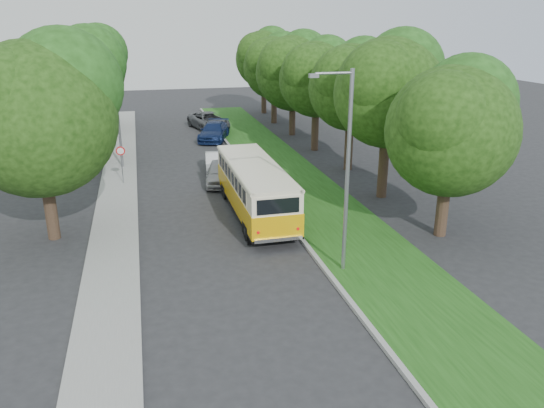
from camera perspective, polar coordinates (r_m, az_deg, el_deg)
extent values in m
plane|color=#28282A|center=(22.97, -4.78, -5.68)|extent=(120.00, 120.00, 0.00)
cube|color=gray|center=(28.16, 0.76, -0.66)|extent=(0.20, 70.00, 0.15)
cube|color=#1D4813|center=(28.82, 5.29, -0.29)|extent=(4.50, 70.00, 0.13)
cube|color=gray|center=(27.38, -16.50, -2.11)|extent=(2.20, 70.00, 0.12)
cylinder|color=#332319|center=(25.81, 17.93, 0.26)|extent=(0.56, 0.56, 3.35)
sphere|color=#16330B|center=(24.99, 18.70, 7.39)|extent=(5.85, 5.85, 5.85)
sphere|color=#16330B|center=(25.84, 20.23, 10.22)|extent=(4.38, 4.38, 4.38)
sphere|color=#16330B|center=(23.79, 18.01, 8.71)|extent=(4.09, 4.09, 4.09)
cylinder|color=#332319|center=(30.61, 11.92, 4.58)|extent=(0.56, 0.56, 4.26)
sphere|color=#16330B|center=(29.91, 12.42, 11.59)|extent=(5.98, 5.98, 5.98)
sphere|color=#16330B|center=(30.79, 13.89, 13.93)|extent=(4.49, 4.49, 4.49)
sphere|color=#16330B|center=(28.77, 11.55, 12.87)|extent=(4.19, 4.19, 4.19)
cylinder|color=#332319|center=(36.10, 8.28, 6.73)|extent=(0.56, 0.56, 3.95)
sphere|color=#16330B|center=(35.52, 8.55, 12.28)|extent=(5.61, 5.61, 5.61)
sphere|color=#16330B|center=(36.31, 9.78, 14.15)|extent=(4.21, 4.21, 4.21)
sphere|color=#16330B|center=(34.49, 7.73, 13.29)|extent=(3.92, 3.92, 3.92)
cylinder|color=#332319|center=(41.49, 4.66, 8.41)|extent=(0.56, 0.56, 3.86)
sphere|color=#16330B|center=(40.98, 4.79, 13.20)|extent=(5.64, 5.64, 5.64)
sphere|color=#16330B|center=(41.74, 5.91, 14.83)|extent=(4.23, 4.23, 4.23)
sphere|color=#16330B|center=(39.99, 3.97, 14.09)|extent=(3.95, 3.95, 3.95)
cylinder|color=#332319|center=(47.12, 2.20, 9.58)|extent=(0.56, 0.56, 3.58)
sphere|color=#16330B|center=(46.66, 2.25, 13.86)|extent=(6.36, 6.36, 6.36)
sphere|color=#16330B|center=(47.49, 3.39, 15.48)|extent=(4.77, 4.77, 4.77)
sphere|color=#16330B|center=(45.57, 1.36, 14.75)|extent=(4.45, 4.45, 4.45)
cylinder|color=#332319|center=(52.79, 0.22, 10.69)|extent=(0.56, 0.56, 3.68)
sphere|color=#16330B|center=(52.39, 0.22, 14.44)|extent=(5.91, 5.91, 5.91)
sphere|color=#16330B|center=(53.14, 1.19, 15.78)|extent=(4.43, 4.43, 4.43)
sphere|color=#16330B|center=(51.41, -0.56, 15.17)|extent=(4.14, 4.14, 4.14)
cylinder|color=#332319|center=(58.63, -0.88, 11.71)|extent=(0.56, 0.56, 4.05)
sphere|color=#16330B|center=(58.27, -0.90, 15.29)|extent=(5.97, 5.97, 5.97)
sphere|color=#16330B|center=(59.03, -0.02, 16.50)|extent=(4.48, 4.48, 4.48)
sphere|color=#16330B|center=(57.30, -1.64, 15.96)|extent=(4.18, 4.18, 4.18)
cylinder|color=#332319|center=(26.17, -22.83, 0.31)|extent=(0.56, 0.56, 3.68)
sphere|color=#16330B|center=(25.31, -23.91, 8.28)|extent=(6.80, 6.80, 6.80)
sphere|color=#16330B|center=(25.63, -21.42, 11.81)|extent=(5.10, 5.10, 5.10)
sphere|color=#16330B|center=(24.56, -26.84, 9.60)|extent=(4.76, 4.76, 4.76)
cylinder|color=#332319|center=(39.62, -20.13, 6.67)|extent=(0.56, 0.56, 3.68)
sphere|color=#16330B|center=(39.06, -20.76, 11.97)|extent=(6.80, 6.80, 6.80)
sphere|color=#16330B|center=(39.51, -19.14, 14.21)|extent=(5.10, 5.10, 5.10)
sphere|color=#16330B|center=(38.27, -22.59, 12.92)|extent=(4.76, 4.76, 4.76)
cylinder|color=#332319|center=(51.39, -18.94, 9.43)|extent=(0.56, 0.56, 3.68)
sphere|color=#16330B|center=(50.96, -19.40, 13.53)|extent=(6.80, 6.80, 6.80)
sphere|color=#16330B|center=(51.46, -18.15, 15.23)|extent=(5.10, 5.10, 5.10)
sphere|color=#16330B|center=(50.15, -20.78, 14.29)|extent=(4.76, 4.76, 4.76)
cylinder|color=gray|center=(20.39, 8.11, 2.96)|extent=(0.16, 0.16, 8.00)
cylinder|color=gray|center=(19.42, 6.68, 13.80)|extent=(1.40, 0.10, 0.10)
cube|color=gray|center=(19.18, 4.51, 13.59)|extent=(0.35, 0.16, 0.14)
cylinder|color=gray|center=(37.10, -16.25, 9.30)|extent=(0.16, 0.16, 7.50)
cylinder|color=gray|center=(36.74, -17.91, 14.73)|extent=(1.40, 0.10, 0.10)
cube|color=gray|center=(36.80, -19.10, 14.51)|extent=(0.35, 0.16, 0.14)
cylinder|color=gray|center=(33.69, -15.85, 4.03)|extent=(0.06, 0.06, 2.50)
cone|color=red|center=(33.44, -15.99, 5.51)|extent=(0.56, 0.02, 0.56)
cone|color=white|center=(33.42, -15.99, 5.50)|extent=(0.40, 0.02, 0.40)
imported|color=#A3A3A8|center=(33.00, -5.59, 3.40)|extent=(2.46, 4.42, 1.42)
imported|color=silver|center=(35.73, -6.09, 4.46)|extent=(1.71, 3.87, 1.24)
imported|color=navy|center=(45.44, -6.26, 7.77)|extent=(3.59, 5.48, 1.48)
imported|color=#4F5156|center=(50.22, -6.82, 8.87)|extent=(3.86, 6.01, 1.54)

